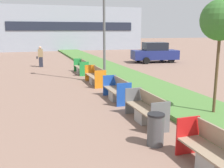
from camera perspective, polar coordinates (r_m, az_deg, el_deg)
planter_grass_strip at (r=13.63m, az=7.80°, el=-0.63°), size 2.80×120.00×0.18m
building_backdrop at (r=42.33m, az=-9.35°, el=11.81°), size 21.53×6.96×6.38m
bench_red_frame at (r=6.04m, az=21.78°, el=-14.72°), size 0.65×2.02×0.94m
bench_grey_frame at (r=8.66m, az=7.46°, el=-5.90°), size 0.65×2.05×0.94m
bench_blue_frame at (r=11.23m, az=1.10°, el=-1.74°), size 0.65×1.94×0.94m
bench_orange_frame at (r=14.63m, az=-3.59°, el=1.43°), size 0.65×2.32×0.94m
bench_green_frame at (r=18.34m, az=-6.66°, el=3.45°), size 0.65×2.19×0.94m
litter_bin at (r=6.99m, az=9.46°, el=-9.74°), size 0.45×0.45×0.86m
street_lamp_post at (r=14.94m, az=-1.74°, el=17.70°), size 0.24×0.44×8.30m
sapling_tree_near at (r=9.39m, az=22.62°, el=12.64°), size 1.34×1.34×3.96m
pedestrian_walking at (r=22.22m, az=-15.31°, el=5.80°), size 0.53×0.24×1.69m
parked_car_distant at (r=24.83m, az=9.28°, el=6.76°), size 4.41×2.35×1.86m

